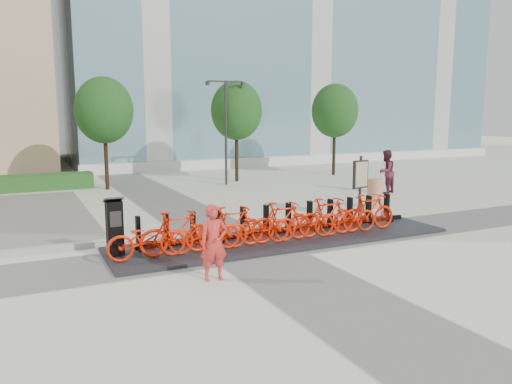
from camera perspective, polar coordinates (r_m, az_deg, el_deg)
name	(u,v)px	position (r m, az deg, el deg)	size (l,w,h in m)	color
ground	(247,248)	(13.01, -1.08, -6.46)	(120.00, 120.00, 0.00)	beige
glass_building	(268,6)	(42.91, 1.40, 20.48)	(32.00, 16.00, 24.00)	teal
hedge_b	(23,183)	(24.78, -25.10, 0.92)	(6.00, 1.20, 0.70)	#1C4E15
tree_1	(104,110)	(23.69, -16.99, 8.91)	(2.60, 2.60, 5.10)	black
tree_2	(236,111)	(25.54, -2.26, 9.27)	(2.60, 2.60, 5.10)	black
tree_3	(335,111)	(28.48, 9.01, 9.14)	(2.60, 2.60, 5.10)	black
streetlamp	(226,120)	(24.23, -3.48, 8.20)	(2.00, 0.20, 5.00)	black
dock_pad	(285,239)	(13.83, 3.31, -5.37)	(9.60, 2.40, 0.08)	black
dock_rail_posts	(279,219)	(14.16, 2.60, -3.09)	(8.02, 0.50, 0.85)	black
bike_0	(147,238)	(12.00, -12.37, -5.19)	(0.65, 1.87, 0.98)	red
bike_1	(176,233)	(12.17, -9.07, -4.64)	(0.51, 1.81, 1.09)	red
bike_2	(205,232)	(12.40, -5.88, -4.57)	(0.65, 1.87, 0.98)	red
bike_3	(232,227)	(12.64, -2.81, -4.01)	(0.51, 1.81, 1.09)	red
bike_4	(257,226)	(12.95, 0.13, -3.94)	(0.65, 1.87, 0.98)	red
bike_5	(282,222)	(13.26, 2.93, -3.40)	(0.51, 1.81, 1.09)	red
bike_6	(305,221)	(13.63, 5.59, -3.32)	(0.65, 1.87, 0.98)	red
bike_7	(327,217)	(14.00, 8.11, -2.82)	(0.51, 1.81, 1.09)	red
bike_8	(348,216)	(14.42, 10.48, -2.75)	(0.65, 1.87, 0.98)	red
bike_9	(368,212)	(14.84, 12.73, -2.27)	(0.51, 1.81, 1.09)	red
kiosk	(115,227)	(12.41, -15.85, -3.88)	(0.45, 0.38, 1.45)	black
worker_red	(214,243)	(10.47, -4.84, -5.78)	(0.59, 0.38, 1.61)	red
pedestrian	(386,172)	(22.45, 14.63, 2.26)	(0.92, 0.72, 1.89)	#531E2F
construction_barrel	(375,193)	(18.93, 13.40, -0.13)	(0.57, 0.57, 1.09)	red
map_sign	(361,177)	(16.97, 11.86, 1.70)	(0.68, 0.25, 2.07)	black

